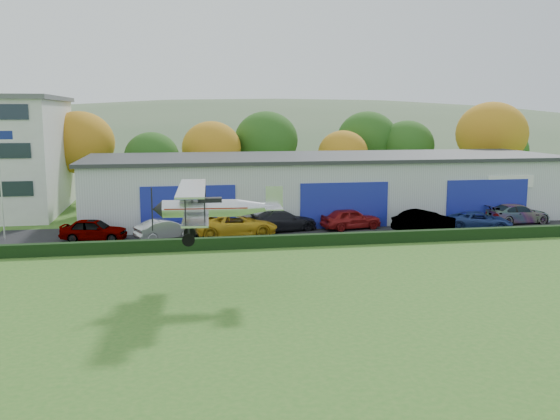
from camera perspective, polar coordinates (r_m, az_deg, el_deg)
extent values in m
plane|color=#326921|center=(26.69, 8.70, -10.69)|extent=(300.00, 300.00, 0.00)
cube|color=black|center=(47.00, 3.91, -1.96)|extent=(48.00, 9.00, 0.05)
cube|color=black|center=(42.38, 5.50, -2.68)|extent=(46.00, 0.60, 0.80)
cube|color=#B2B7BC|center=(53.81, 4.20, 2.10)|extent=(40.00, 12.00, 5.00)
cube|color=#2D3033|center=(53.56, 4.23, 4.91)|extent=(40.60, 12.60, 0.30)
cube|color=#1B249A|center=(46.26, -8.46, 0.02)|extent=(7.00, 0.12, 3.60)
cube|color=#1B249A|center=(48.12, 5.97, 0.41)|extent=(7.00, 0.12, 3.60)
cube|color=#1B249A|center=(52.71, 18.61, 0.74)|extent=(7.00, 0.12, 3.60)
cylinder|color=silver|center=(47.47, -24.42, 2.21)|extent=(0.10, 0.10, 8.00)
cube|color=navy|center=(47.12, -24.09, 6.34)|extent=(1.00, 0.04, 0.60)
cylinder|color=#3D2614|center=(64.75, -17.85, 2.03)|extent=(0.36, 0.36, 3.15)
ellipsoid|color=#996612|center=(64.40, -18.04, 5.97)|extent=(6.84, 6.84, 6.16)
cylinder|color=#3D2614|center=(62.24, -11.68, 1.69)|extent=(0.36, 0.36, 2.45)
ellipsoid|color=#1E4C14|center=(61.91, -11.78, 4.87)|extent=(5.32, 5.32, 4.79)
cylinder|color=#3D2614|center=(64.33, -6.29, 2.21)|extent=(0.36, 0.36, 2.80)
ellipsoid|color=#996612|center=(63.98, -6.35, 5.73)|extent=(6.08, 6.08, 5.47)
cylinder|color=#3D2614|center=(66.95, -1.28, 2.68)|extent=(0.36, 0.36, 3.15)
ellipsoid|color=#1E4C14|center=(66.60, -1.29, 6.49)|extent=(6.84, 6.84, 6.16)
cylinder|color=#3D2614|center=(66.76, 5.80, 2.31)|extent=(0.36, 0.36, 2.45)
ellipsoid|color=#996612|center=(66.45, 5.84, 5.28)|extent=(5.32, 5.32, 4.79)
cylinder|color=#3D2614|center=(71.20, 11.56, 2.73)|extent=(0.36, 0.36, 2.80)
ellipsoid|color=#1E4C14|center=(70.89, 11.66, 5.92)|extent=(6.08, 6.08, 5.47)
cylinder|color=#3D2614|center=(70.99, 18.79, 2.70)|extent=(0.36, 0.36, 3.50)
ellipsoid|color=#996612|center=(70.66, 18.99, 6.69)|extent=(7.60, 7.60, 6.84)
cylinder|color=#3D2614|center=(76.47, 19.95, 2.67)|extent=(0.36, 0.36, 2.45)
ellipsoid|color=#1E4C14|center=(76.20, 20.09, 5.25)|extent=(5.32, 5.32, 4.79)
cylinder|color=#3D2614|center=(69.98, -23.09, 1.80)|extent=(0.36, 0.36, 2.10)
ellipsoid|color=#996612|center=(69.71, -23.24, 4.22)|extent=(4.56, 4.56, 4.10)
cylinder|color=#3D2614|center=(71.69, 8.00, 3.01)|extent=(0.36, 0.36, 3.15)
ellipsoid|color=#1E4C14|center=(71.37, 8.08, 6.57)|extent=(6.84, 6.84, 6.16)
ellipsoid|color=#4C6642|center=(167.94, -0.38, 0.67)|extent=(320.00, 196.00, 56.00)
ellipsoid|color=#4C6642|center=(191.91, 20.71, 2.78)|extent=(240.00, 126.00, 36.00)
imported|color=gray|center=(45.14, -16.85, -1.75)|extent=(4.83, 2.63, 1.56)
imported|color=silver|center=(44.45, -10.51, -1.76)|extent=(4.60, 3.16, 1.44)
imported|color=gold|center=(44.96, -4.07, -1.36)|extent=(6.17, 3.18, 1.66)
imported|color=black|center=(46.79, 0.27, -1.00)|extent=(5.70, 3.37, 1.55)
imported|color=maroon|center=(47.90, 6.58, -0.79)|extent=(4.95, 2.72, 1.60)
imported|color=gray|center=(47.67, 13.22, -0.98)|extent=(5.35, 3.29, 1.66)
imported|color=navy|center=(49.96, 18.04, -0.93)|extent=(5.26, 3.71, 1.33)
imported|color=gray|center=(53.66, 21.11, -0.31)|extent=(5.55, 2.65, 1.56)
cylinder|color=silver|center=(31.16, -7.39, 0.15)|extent=(3.79, 1.12, 0.88)
cone|color=silver|center=(31.24, -1.98, 0.24)|extent=(2.22, 1.02, 0.88)
cone|color=black|center=(31.26, -11.27, 0.08)|extent=(0.55, 0.91, 0.88)
cube|color=maroon|center=(31.15, -6.85, 0.24)|extent=(4.18, 1.17, 0.06)
cube|color=black|center=(31.09, -6.50, 0.91)|extent=(1.22, 0.66, 0.25)
cube|color=silver|center=(31.21, -7.74, -0.40)|extent=(1.68, 7.14, 0.10)
cube|color=silver|center=(31.02, -8.16, 2.02)|extent=(1.81, 7.54, 0.10)
cylinder|color=black|center=(28.59, -8.76, 0.08)|extent=(0.06, 0.06, 1.28)
cylinder|color=black|center=(28.57, -6.99, 0.11)|extent=(0.06, 0.06, 1.28)
cylinder|color=black|center=(33.65, -8.43, 1.42)|extent=(0.06, 0.06, 1.28)
cylinder|color=black|center=(33.63, -6.92, 1.45)|extent=(0.06, 0.06, 1.28)
cylinder|color=black|center=(30.73, -8.16, 1.30)|extent=(0.07, 0.21, 0.73)
cylinder|color=black|center=(31.41, -8.13, 1.47)|extent=(0.07, 0.21, 0.73)
cylinder|color=black|center=(30.90, -8.47, -1.52)|extent=(0.11, 0.69, 1.20)
cylinder|color=black|center=(31.72, -8.42, -1.25)|extent=(0.11, 0.69, 1.20)
cylinder|color=black|center=(31.42, -8.42, -2.44)|extent=(0.19, 1.87, 0.07)
cylinder|color=black|center=(30.55, -8.47, -2.77)|extent=(0.64, 0.18, 0.63)
cylinder|color=black|center=(32.29, -8.37, -2.13)|extent=(0.64, 0.18, 0.63)
cylinder|color=black|center=(31.34, -0.72, -0.18)|extent=(0.36, 0.08, 0.41)
cube|color=silver|center=(31.30, -0.72, 0.35)|extent=(1.05, 2.61, 0.06)
cube|color=silver|center=(31.24, -0.54, 1.25)|extent=(0.89, 0.12, 1.08)
cube|color=black|center=(31.29, -11.75, 0.07)|extent=(0.07, 0.12, 2.16)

